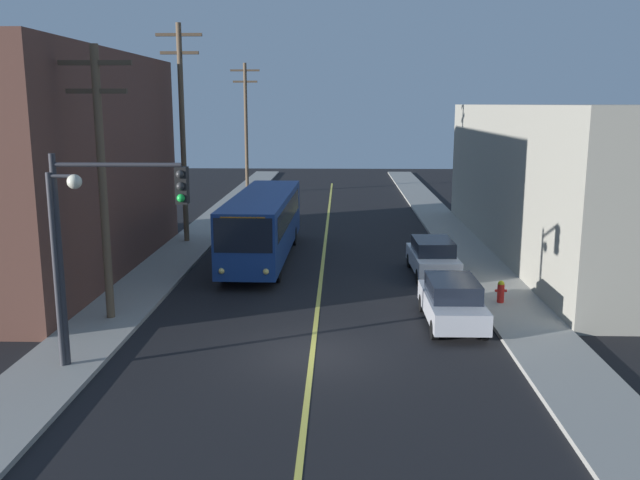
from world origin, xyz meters
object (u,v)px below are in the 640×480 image
Objects in this scene: city_bus at (263,223)px; utility_pole_far at (246,122)px; parked_car_silver at (452,301)px; parked_car_white at (433,257)px; fire_hydrant at (501,291)px; utility_pole_near at (102,171)px; traffic_signal_left_corner at (112,221)px; utility_pole_mid at (182,125)px; street_lamp_left at (62,242)px.

city_bus is 1.15× the size of utility_pole_far.
parked_car_silver is (7.57, -9.73, -0.98)m from city_bus.
parked_car_white is 5.03m from fire_hydrant.
utility_pole_far reaches higher than utility_pole_near.
parked_car_silver is at bearing 23.31° from traffic_signal_left_corner.
city_bus is 1.07× the size of utility_pole_mid.
utility_pole_far is 12.62× the size of fire_hydrant.
parked_car_white is at bearing 29.57° from utility_pole_near.
utility_pole_far is at bearing 88.74° from utility_pole_mid.
utility_pole_mid is at bearing 91.57° from utility_pole_near.
fire_hydrant is at bearing -67.27° from parked_car_white.
utility_pole_near reaches higher than street_lamp_left.
utility_pole_mid is (-12.20, 13.53, 5.53)m from parked_car_silver.
street_lamp_left is at bearing -85.59° from utility_pole_near.
street_lamp_left is (0.71, -17.93, -2.63)m from utility_pole_mid.
parked_car_silver reaches higher than fire_hydrant.
fire_hydrant is at bearing -66.62° from utility_pole_far.
traffic_signal_left_corner is (-10.08, -4.34, 3.46)m from parked_car_silver.
parked_car_white is 30.51m from utility_pole_far.
utility_pole_far is 1.77× the size of traffic_signal_left_corner.
city_bus is 11.14m from utility_pole_near.
utility_pole_mid is 1.90× the size of traffic_signal_left_corner.
utility_pole_far reaches higher than fire_hydrant.
city_bus is 2.76× the size of parked_car_silver.
utility_pole_near is 4.80m from traffic_signal_left_corner.
utility_pole_far is 38.88m from traffic_signal_left_corner.
utility_pole_near is at bearing -150.43° from parked_car_white.
parked_car_white is 15.16m from utility_pole_mid.
fire_hydrant is (2.18, 2.25, -0.26)m from parked_car_silver.
city_bus is 12.37m from parked_car_silver.
utility_pole_mid reaches higher than traffic_signal_left_corner.
parked_car_silver is at bearing -52.14° from city_bus.
street_lamp_left reaches higher than parked_car_silver.
parked_car_white is at bearing 47.39° from traffic_signal_left_corner.
city_bus reaches higher than parked_car_white.
utility_pole_near is (-12.08, -6.85, 4.40)m from parked_car_white.
parked_car_white is 16.54m from street_lamp_left.
parked_car_white is 15.63m from traffic_signal_left_corner.
fire_hydrant is (13.68, 6.66, -3.16)m from street_lamp_left.
street_lamp_left is (-1.42, -0.07, -0.56)m from traffic_signal_left_corner.
city_bus is at bearing -80.42° from utility_pole_far.
parked_car_silver is 0.39× the size of utility_pole_mid.
fire_hydrant is (9.75, -7.48, -1.23)m from city_bus.
street_lamp_left is 15.54m from fire_hydrant.
city_bus is 7.53m from utility_pole_mid.
city_bus is 12.35m from fire_hydrant.
fire_hydrant is at bearing -38.09° from utility_pole_mid.
utility_pole_far is at bearing 108.81° from parked_car_silver.
utility_pole_mid is at bearing 96.79° from traffic_signal_left_corner.
city_bus is 2.22× the size of street_lamp_left.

